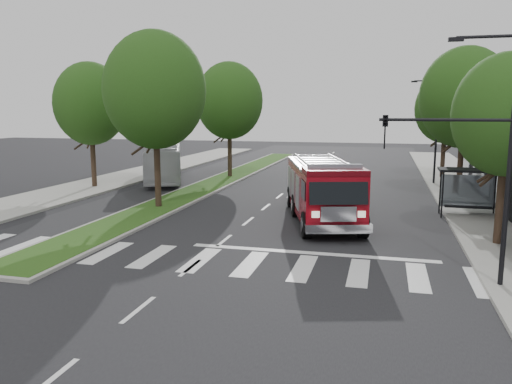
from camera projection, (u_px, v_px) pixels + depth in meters
ground at (224, 241)px, 22.05m from camera, size 140.00×140.00×0.00m
sidewalk_right at (486, 210)px, 28.52m from camera, size 5.00×80.00×0.15m
sidewalk_left at (73, 191)px, 35.16m from camera, size 5.00×80.00×0.15m
median at (223, 180)px, 40.72m from camera, size 3.00×50.00×0.15m
bus_shelter at (469, 179)px, 26.75m from camera, size 3.20×1.60×2.61m
tree_right_near at (508, 115)px, 20.24m from camera, size 4.40×4.40×8.05m
tree_right_mid at (465, 98)px, 31.55m from camera, size 5.60×5.60×9.72m
tree_right_far at (446, 109)px, 41.21m from camera, size 5.00×5.00×8.73m
tree_median_near at (155, 90)px, 28.16m from camera, size 5.80×5.80×10.16m
tree_median_far at (229, 101)px, 41.59m from camera, size 5.60×5.60×9.72m
tree_left_mid at (90, 104)px, 35.97m from camera, size 5.20×5.20×9.16m
streetlight_right_near at (481, 144)px, 15.59m from camera, size 4.08×0.22×8.00m
streetlight_right_far at (435, 127)px, 37.89m from camera, size 2.11×0.20×8.00m
fire_engine at (322, 190)px, 25.92m from camera, size 5.33×9.96×3.31m
city_bus at (164, 162)px, 40.67m from camera, size 6.74×11.27×3.10m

